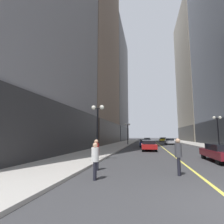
{
  "coord_description": "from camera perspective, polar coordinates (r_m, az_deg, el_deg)",
  "views": [
    {
      "loc": [
        -2.5,
        -5.77,
        1.98
      ],
      "look_at": [
        -10.83,
        36.55,
        7.7
      ],
      "focal_mm": 28.31,
      "sensor_mm": 36.0,
      "label": 1
    }
  ],
  "objects": [
    {
      "name": "car_black",
      "position": [
        50.28,
        11.34,
        -8.85
      ],
      "size": [
        1.93,
        4.37,
        1.32
      ],
      "color": "black",
      "rests_on": "ground"
    },
    {
      "name": "car_silver",
      "position": [
        41.6,
        18.05,
        -8.92
      ],
      "size": [
        2.07,
        4.78,
        1.32
      ],
      "color": "#B7B7BC",
      "rests_on": "ground"
    },
    {
      "name": "car_navy",
      "position": [
        31.84,
        10.67,
        -9.69
      ],
      "size": [
        2.09,
        4.63,
        1.32
      ],
      "color": "#141E4C",
      "rests_on": "ground"
    },
    {
      "name": "car_yellow",
      "position": [
        59.99,
        16.05,
        -8.47
      ],
      "size": [
        2.08,
        4.61,
        1.32
      ],
      "color": "yellow",
      "rests_on": "ground"
    },
    {
      "name": "sidewalk_left",
      "position": [
        41.22,
        3.16,
        -10.19
      ],
      "size": [
        4.5,
        78.0,
        0.15
      ],
      "primitive_type": "cube",
      "color": "#ADA8A0",
      "rests_on": "ground"
    },
    {
      "name": "building_right_far",
      "position": [
        72.35,
        27.55,
        11.1
      ],
      "size": [
        15.23,
        26.0,
        48.27
      ],
      "color": "#B7AD99",
      "rests_on": "ground"
    },
    {
      "name": "pedestrian_in_white_shirt",
      "position": [
        8.29,
        -5.5,
        -14.58
      ],
      "size": [
        0.39,
        0.39,
        1.65
      ],
      "color": "black",
      "rests_on": "ground"
    },
    {
      "name": "building_left_mid",
      "position": [
        50.94,
        -8.33,
        25.2
      ],
      "size": [
        13.66,
        24.0,
        59.11
      ],
      "color": "gray",
      "rests_on": "ground"
    },
    {
      "name": "car_red",
      "position": [
        23.86,
        11.75,
        -10.43
      ],
      "size": [
        2.02,
        4.26,
        1.32
      ],
      "color": "#B21919",
      "rests_on": "ground"
    },
    {
      "name": "street_lamp_right_mid",
      "position": [
        26.32,
        30.95,
        -3.7
      ],
      "size": [
        1.06,
        0.36,
        4.43
      ],
      "color": "black",
      "rests_on": "ground"
    },
    {
      "name": "ground_plane",
      "position": [
        40.9,
        14.86,
        -10.08
      ],
      "size": [
        200.0,
        200.0,
        0.0
      ],
      "primitive_type": "plane",
      "color": "#38383A"
    },
    {
      "name": "street_lamp_left_near",
      "position": [
        14.37,
        -4.67,
        -2.43
      ],
      "size": [
        1.06,
        0.36,
        4.43
      ],
      "color": "black",
      "rests_on": "ground"
    },
    {
      "name": "building_left_far",
      "position": [
        69.93,
        -0.84,
        8.39
      ],
      "size": [
        12.18,
        26.0,
        42.55
      ],
      "color": "gray",
      "rests_on": "ground"
    },
    {
      "name": "sidewalk_right",
      "position": [
        42.21,
        26.25,
        -9.37
      ],
      "size": [
        4.5,
        78.0,
        0.15
      ],
      "primitive_type": "cube",
      "color": "#ADA8A0",
      "rests_on": "ground"
    },
    {
      "name": "pedestrian_in_red_jacket",
      "position": [
        10.43,
        -5.14,
        -12.8
      ],
      "size": [
        0.37,
        0.37,
        1.74
      ],
      "color": "black",
      "rests_on": "ground"
    },
    {
      "name": "car_maroon",
      "position": [
        15.95,
        31.73,
        -10.98
      ],
      "size": [
        1.79,
        4.66,
        1.32
      ],
      "color": "maroon",
      "rests_on": "ground"
    },
    {
      "name": "pedestrian_with_orange_bag",
      "position": [
        9.7,
        20.64,
        -12.44
      ],
      "size": [
        0.43,
        0.43,
        1.82
      ],
      "color": "black",
      "rests_on": "ground"
    },
    {
      "name": "street_lamp_left_far",
      "position": [
        36.77,
        5.06,
        -5.53
      ],
      "size": [
        1.06,
        0.36,
        4.43
      ],
      "color": "black",
      "rests_on": "ground"
    },
    {
      "name": "lane_centre_stripe",
      "position": [
        40.9,
        14.86,
        -10.08
      ],
      "size": [
        0.16,
        70.0,
        0.01
      ],
      "primitive_type": "cube",
      "color": "#E5D64C",
      "rests_on": "ground"
    }
  ]
}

